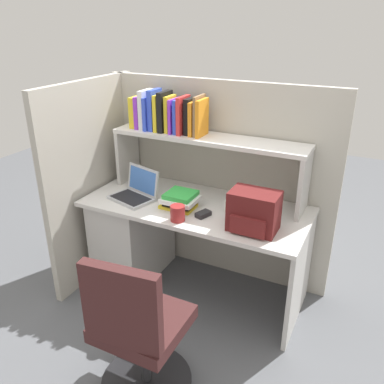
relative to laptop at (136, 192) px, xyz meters
name	(u,v)px	position (x,y,z in m)	size (l,w,h in m)	color
ground_plane	(195,289)	(0.44, 0.09, -0.78)	(8.00, 8.00, 0.00)	#595B60
desk	(150,233)	(0.05, 0.09, -0.38)	(1.60, 0.70, 0.73)	silver
cubicle_partition_rear	(216,181)	(0.44, 0.47, -0.01)	(1.84, 0.05, 1.55)	#B2ADA0
cubicle_partition_left	(95,181)	(-0.41, 0.04, -0.01)	(0.05, 1.06, 1.55)	#B2ADA0
overhead_hutch	(208,150)	(0.44, 0.29, 0.30)	(1.44, 0.28, 0.45)	beige
reference_books_on_shelf	(167,113)	(0.11, 0.29, 0.53)	(0.59, 0.19, 0.30)	yellow
laptop	(136,192)	(0.00, 0.00, 0.00)	(0.37, 0.32, 0.22)	#B7BABF
backpack	(254,212)	(0.92, -0.07, 0.07)	(0.30, 0.23, 0.25)	#591919
computer_mouse	(203,214)	(0.57, -0.05, -0.03)	(0.06, 0.10, 0.03)	#262628
paper_cup	(230,206)	(0.70, 0.09, -0.01)	(0.08, 0.08, 0.08)	white
snack_canister	(177,213)	(0.44, -0.17, 0.00)	(0.10, 0.10, 0.11)	maroon
desk_book_stack	(180,200)	(0.36, 0.00, 0.01)	(0.25, 0.21, 0.11)	yellow
office_chair	(139,338)	(0.59, -0.88, -0.39)	(0.52, 0.52, 0.93)	black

